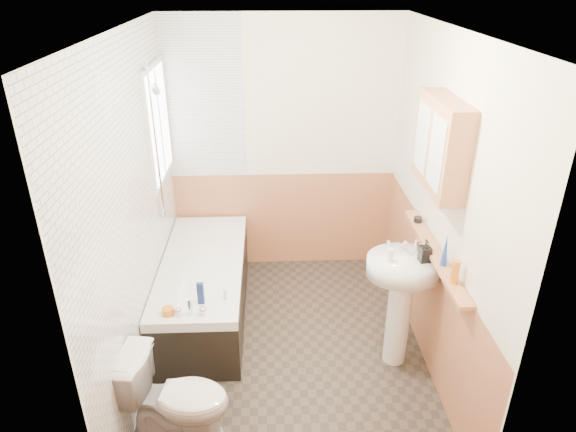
# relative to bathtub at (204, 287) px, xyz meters

# --- Properties ---
(floor) EXTENTS (2.80, 2.80, 0.00)m
(floor) POSITION_rel_bathtub_xyz_m (0.73, -0.50, -0.29)
(floor) COLOR #2E2720
(floor) RESTS_ON ground
(ceiling) EXTENTS (2.80, 2.80, 0.00)m
(ceiling) POSITION_rel_bathtub_xyz_m (0.73, -0.50, 2.21)
(ceiling) COLOR white
(ceiling) RESTS_ON ground
(wall_back) EXTENTS (2.20, 0.02, 2.50)m
(wall_back) POSITION_rel_bathtub_xyz_m (0.73, 0.91, 0.96)
(wall_back) COLOR #F4EAC9
(wall_back) RESTS_ON ground
(wall_front) EXTENTS (2.20, 0.02, 2.50)m
(wall_front) POSITION_rel_bathtub_xyz_m (0.73, -1.91, 0.96)
(wall_front) COLOR #F4EAC9
(wall_front) RESTS_ON ground
(wall_left) EXTENTS (0.02, 2.80, 2.50)m
(wall_left) POSITION_rel_bathtub_xyz_m (-0.38, -0.50, 0.96)
(wall_left) COLOR #F4EAC9
(wall_left) RESTS_ON ground
(wall_right) EXTENTS (0.02, 2.80, 2.50)m
(wall_right) POSITION_rel_bathtub_xyz_m (1.84, -0.50, 0.96)
(wall_right) COLOR #F4EAC9
(wall_right) RESTS_ON ground
(wainscot_right) EXTENTS (0.01, 2.80, 1.00)m
(wainscot_right) POSITION_rel_bathtub_xyz_m (1.82, -0.50, 0.21)
(wainscot_right) COLOR #C47C50
(wainscot_right) RESTS_ON wall_right
(wainscot_back) EXTENTS (2.20, 0.01, 1.00)m
(wainscot_back) POSITION_rel_bathtub_xyz_m (0.73, 0.89, 0.21)
(wainscot_back) COLOR #C47C50
(wainscot_back) RESTS_ON wall_back
(tile_cladding_left) EXTENTS (0.01, 2.80, 2.50)m
(tile_cladding_left) POSITION_rel_bathtub_xyz_m (-0.36, -0.50, 0.96)
(tile_cladding_left) COLOR white
(tile_cladding_left) RESTS_ON wall_left
(tile_return_back) EXTENTS (0.75, 0.01, 1.50)m
(tile_return_back) POSITION_rel_bathtub_xyz_m (0.01, 0.89, 1.46)
(tile_return_back) COLOR white
(tile_return_back) RESTS_ON wall_back
(window) EXTENTS (0.03, 0.79, 0.99)m
(window) POSITION_rel_bathtub_xyz_m (-0.33, 0.45, 1.36)
(window) COLOR white
(window) RESTS_ON wall_left
(bathtub) EXTENTS (0.70, 1.72, 0.70)m
(bathtub) POSITION_rel_bathtub_xyz_m (0.00, 0.00, 0.00)
(bathtub) COLOR black
(bathtub) RESTS_ON floor
(shower_riser) EXTENTS (0.11, 0.09, 1.31)m
(shower_riser) POSITION_rel_bathtub_xyz_m (-0.31, 0.18, 1.38)
(shower_riser) COLOR silver
(shower_riser) RESTS_ON wall_left
(toilet) EXTENTS (0.75, 0.49, 0.68)m
(toilet) POSITION_rel_bathtub_xyz_m (-0.03, -1.35, 0.05)
(toilet) COLOR white
(toilet) RESTS_ON floor
(sink) EXTENTS (0.55, 0.45, 1.06)m
(sink) POSITION_rel_bathtub_xyz_m (1.57, -0.65, 0.38)
(sink) COLOR white
(sink) RESTS_ON floor
(pine_shelf) EXTENTS (0.10, 1.34, 0.03)m
(pine_shelf) POSITION_rel_bathtub_xyz_m (1.77, -0.68, 0.71)
(pine_shelf) COLOR #C47C50
(pine_shelf) RESTS_ON wall_right
(medicine_cabinet) EXTENTS (0.17, 0.69, 0.62)m
(medicine_cabinet) POSITION_rel_bathtub_xyz_m (1.74, -0.60, 1.49)
(medicine_cabinet) COLOR #C47C50
(medicine_cabinet) RESTS_ON wall_right
(foam_can) EXTENTS (0.06, 0.06, 0.16)m
(foam_can) POSITION_rel_bathtub_xyz_m (1.77, -1.09, 0.81)
(foam_can) COLOR orange
(foam_can) RESTS_ON pine_shelf
(green_bottle) EXTENTS (0.06, 0.06, 0.24)m
(green_bottle) POSITION_rel_bathtub_xyz_m (1.77, -0.88, 0.84)
(green_bottle) COLOR #19339E
(green_bottle) RESTS_ON pine_shelf
(black_jar) EXTENTS (0.08, 0.08, 0.04)m
(black_jar) POSITION_rel_bathtub_xyz_m (1.77, -0.22, 0.75)
(black_jar) COLOR black
(black_jar) RESTS_ON pine_shelf
(soap_bottle) EXTENTS (0.10, 0.18, 0.08)m
(soap_bottle) POSITION_rel_bathtub_xyz_m (1.69, -0.71, 0.69)
(soap_bottle) COLOR black
(soap_bottle) RESTS_ON sink
(clear_bottle) EXTENTS (0.04, 0.04, 0.11)m
(clear_bottle) POSITION_rel_bathtub_xyz_m (1.45, -0.71, 0.71)
(clear_bottle) COLOR silver
(clear_bottle) RESTS_ON sink
(blue_gel) EXTENTS (0.05, 0.03, 0.18)m
(blue_gel) POSITION_rel_bathtub_xyz_m (0.06, -0.62, 0.36)
(blue_gel) COLOR navy
(blue_gel) RESTS_ON bathtub
(cream_jar) EXTENTS (0.11, 0.11, 0.05)m
(cream_jar) POSITION_rel_bathtub_xyz_m (-0.16, -0.74, 0.29)
(cream_jar) COLOR orange
(cream_jar) RESTS_ON bathtub
(orange_bottle) EXTENTS (0.03, 0.03, 0.08)m
(orange_bottle) POSITION_rel_bathtub_xyz_m (0.24, -0.57, 0.31)
(orange_bottle) COLOR silver
(orange_bottle) RESTS_ON bathtub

